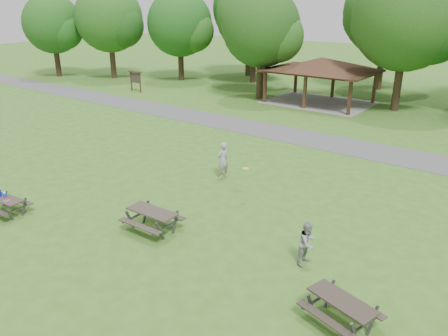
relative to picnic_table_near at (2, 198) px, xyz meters
The scene contains 18 objects.
ground 5.79m from the picnic_table_near, 28.36° to the left, with size 160.00×160.00×0.00m, color #36661D.
asphalt_path 17.49m from the picnic_table_near, 73.17° to the left, with size 120.00×3.20×0.02m, color #4C4B4E.
pavilion 26.86m from the picnic_table_near, 87.72° to the left, with size 8.60×7.01×3.76m.
notice_board 25.56m from the picnic_table_near, 125.77° to the left, with size 1.60×0.30×1.88m.
tree_row_a 34.14m from the picnic_table_near, 132.70° to the left, with size 7.56×7.20×9.97m.
tree_row_b 32.79m from the picnic_table_near, 119.29° to the left, with size 7.14×6.80×9.28m.
tree_row_c 33.49m from the picnic_table_near, 105.55° to the left, with size 8.19×7.80×10.67m.
tree_row_d 26.06m from the picnic_table_near, 98.68° to the left, with size 6.93×6.60×9.27m.
tree_row_e 29.32m from the picnic_table_near, 75.53° to the left, with size 8.40×8.00×11.02m.
tree_deep_a 37.75m from the picnic_table_near, 108.56° to the left, with size 8.40×8.00×11.38m.
tree_deep_b 36.44m from the picnic_table_near, 84.95° to the left, with size 8.40×8.00×11.13m.
tree_flank_left 36.47m from the picnic_table_near, 142.98° to the left, with size 6.72×6.40×8.93m.
picnic_table_near is the anchor object (origin of this frame).
picnic_table_middle 6.40m from the picnic_table_near, 24.10° to the left, with size 2.00×1.64×0.85m.
picnic_table_far 13.62m from the picnic_table_near, ahead, with size 2.15×1.90×0.79m.
frisbee_in_flight 9.92m from the picnic_table_near, 44.09° to the left, with size 0.36×0.36×0.02m.
frisbee_thrower 9.64m from the picnic_table_near, 60.44° to the left, with size 0.65×0.43×1.79m, color #9B9B9E.
frisbee_catcher 12.14m from the picnic_table_near, 19.74° to the left, with size 0.72×0.56×1.49m, color gray.
Camera 1 is at (11.58, -10.06, 8.03)m, focal length 35.00 mm.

